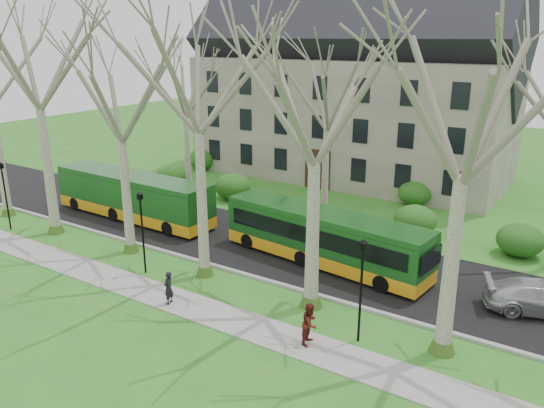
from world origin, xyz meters
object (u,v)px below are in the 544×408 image
Objects in this scene: bus_follow at (324,237)px; pedestrian_a at (168,288)px; bus_lead at (133,196)px; pedestrian_b at (310,323)px; sedan at (543,298)px.

pedestrian_a is (-3.82, -7.95, -0.69)m from bus_follow.
bus_follow is 7.54× the size of pedestrian_a.
bus_follow is at bearing 2.39° from bus_lead.
bus_lead reaches higher than bus_follow.
bus_follow reaches higher than pedestrian_b.
sedan is (10.70, 0.37, -0.76)m from bus_follow.
pedestrian_b is at bearing 115.83° from sedan.
sedan is (24.88, 0.67, -0.82)m from bus_lead.
sedan is 10.74m from pedestrian_b.
pedestrian_a is at bearing 99.91° from sedan.
sedan is at bearing 8.96° from bus_follow.
bus_lead is 18.76m from pedestrian_b.
pedestrian_a is 7.05m from pedestrian_b.
bus_lead is 7.16× the size of pedestrian_b.
pedestrian_a is at bearing -35.25° from bus_lead.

